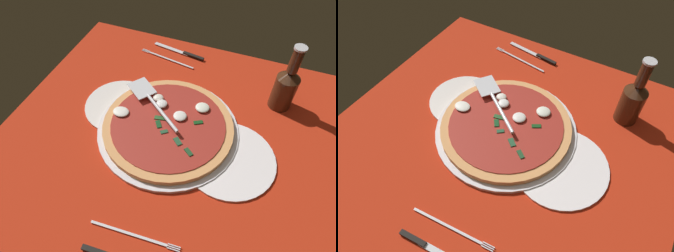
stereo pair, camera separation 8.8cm
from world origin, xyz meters
TOP-DOWN VIEW (x-y plane):
  - ground_plane at (0.00, 0.00)cm, footprint 95.65×95.65cm
  - checker_pattern at (-0.00, -0.00)cm, footprint 95.65×95.65cm
  - pizza_pan at (-0.93, 4.97)cm, footprint 40.61×40.61cm
  - dinner_plate_left at (-18.07, 8.71)cm, footprint 22.03×22.03cm
  - dinner_plate_right at (17.94, 1.48)cm, footprint 25.22×25.22cm
  - pizza at (-1.01, 5.12)cm, footprint 37.35×37.35cm
  - pizza_server at (-8.06, 10.25)cm, footprint 21.45×17.62cm
  - place_setting_near at (1.60, -29.63)cm, footprint 21.63×14.21cm
  - place_setting_far at (-10.76, 37.99)cm, footprint 22.87×15.40cm
  - beer_bottle at (27.55, 27.02)cm, footprint 6.76×6.76cm

SIDE VIEW (x-z plane):
  - ground_plane at x=0.00cm, z-range -0.80..0.00cm
  - checker_pattern at x=0.00cm, z-range 0.00..0.10cm
  - place_setting_near at x=1.60cm, z-range -0.25..1.15cm
  - place_setting_far at x=-10.76cm, z-range -0.24..1.16cm
  - dinner_plate_left at x=-18.07cm, z-range 0.10..1.10cm
  - dinner_plate_right at x=17.94cm, z-range 0.10..1.10cm
  - pizza_pan at x=-0.93cm, z-range 0.10..1.46cm
  - pizza at x=-1.01cm, z-range 0.79..4.19cm
  - pizza_server at x=-8.06cm, z-range 4.69..5.69cm
  - beer_bottle at x=27.55cm, z-range -2.75..19.15cm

